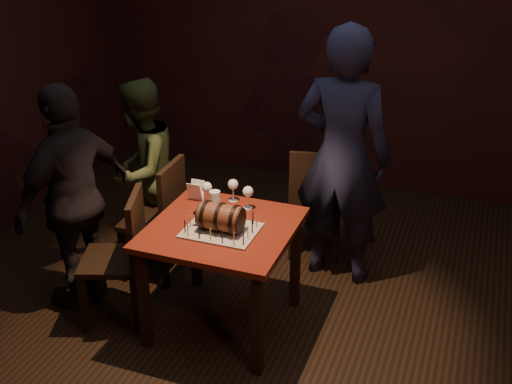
% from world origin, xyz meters
% --- Properties ---
extents(room_shell, '(5.04, 5.04, 2.80)m').
position_xyz_m(room_shell, '(0.00, 0.00, 1.40)').
color(room_shell, black).
rests_on(room_shell, ground).
extents(pub_table, '(0.90, 0.90, 0.75)m').
position_xyz_m(pub_table, '(-0.18, -0.10, 0.64)').
color(pub_table, '#55160E').
rests_on(pub_table, ground).
extents(cake_board, '(0.45, 0.35, 0.01)m').
position_xyz_m(cake_board, '(-0.16, -0.17, 0.76)').
color(cake_board, gray).
rests_on(cake_board, pub_table).
extents(barrel_cake, '(0.33, 0.19, 0.19)m').
position_xyz_m(barrel_cake, '(-0.16, -0.17, 0.85)').
color(barrel_cake, brown).
rests_on(barrel_cake, cake_board).
extents(birthday_candles, '(0.40, 0.30, 0.09)m').
position_xyz_m(birthday_candles, '(-0.16, -0.17, 0.80)').
color(birthday_candles, '#DBD383').
rests_on(birthday_candles, cake_board).
extents(wine_glass_left, '(0.07, 0.07, 0.16)m').
position_xyz_m(wine_glass_left, '(-0.40, 0.16, 0.87)').
color(wine_glass_left, silver).
rests_on(wine_glass_left, pub_table).
extents(wine_glass_mid, '(0.07, 0.07, 0.16)m').
position_xyz_m(wine_glass_mid, '(-0.25, 0.26, 0.87)').
color(wine_glass_mid, silver).
rests_on(wine_glass_mid, pub_table).
extents(wine_glass_right, '(0.07, 0.07, 0.16)m').
position_xyz_m(wine_glass_right, '(-0.12, 0.19, 0.87)').
color(wine_glass_right, silver).
rests_on(wine_glass_right, pub_table).
extents(pint_of_ale, '(0.07, 0.07, 0.15)m').
position_xyz_m(pint_of_ale, '(-0.30, 0.06, 0.82)').
color(pint_of_ale, silver).
rests_on(pint_of_ale, pub_table).
extents(menu_card, '(0.10, 0.05, 0.13)m').
position_xyz_m(menu_card, '(-0.50, 0.19, 0.81)').
color(menu_card, white).
rests_on(menu_card, pub_table).
extents(chair_back, '(0.47, 0.47, 0.93)m').
position_xyz_m(chair_back, '(0.14, 0.97, 0.52)').
color(chair_back, black).
rests_on(chair_back, ground).
extents(chair_left_rear, '(0.42, 0.42, 0.93)m').
position_xyz_m(chair_left_rear, '(-0.85, 0.31, 0.52)').
color(chair_left_rear, black).
rests_on(chair_left_rear, ground).
extents(chair_left_front, '(0.51, 0.51, 0.93)m').
position_xyz_m(chair_left_front, '(-0.83, -0.26, 0.52)').
color(chair_left_front, black).
rests_on(chair_left_front, ground).
extents(person_back, '(0.72, 0.50, 1.91)m').
position_xyz_m(person_back, '(0.37, 0.79, 0.95)').
color(person_back, '#1A1C34').
rests_on(person_back, ground).
extents(person_left_rear, '(0.54, 0.70, 1.43)m').
position_xyz_m(person_left_rear, '(-1.14, 0.58, 0.71)').
color(person_left_rear, '#384422').
rests_on(person_left_rear, ground).
extents(person_left_front, '(0.60, 1.00, 1.60)m').
position_xyz_m(person_left_front, '(-1.23, -0.17, 0.80)').
color(person_left_front, black).
rests_on(person_left_front, ground).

